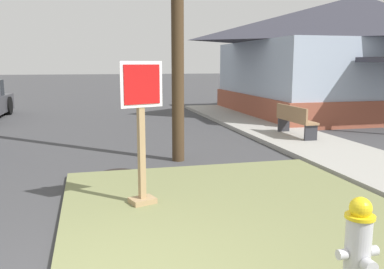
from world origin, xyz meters
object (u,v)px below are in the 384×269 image
stop_sign (142,139)px  street_bench (295,119)px  manhole_cover (119,173)px  fire_hydrant (358,253)px

stop_sign → street_bench: 6.71m
manhole_cover → street_bench: size_ratio=0.41×
fire_hydrant → street_bench: bearing=66.0°
stop_sign → street_bench: size_ratio=1.23×
stop_sign → fire_hydrant: bearing=-64.3°
fire_hydrant → stop_sign: stop_sign is taller
manhole_cover → street_bench: bearing=26.0°
manhole_cover → street_bench: street_bench is taller
stop_sign → manhole_cover: (-0.21, 2.11, -1.05)m
stop_sign → street_bench: stop_sign is taller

